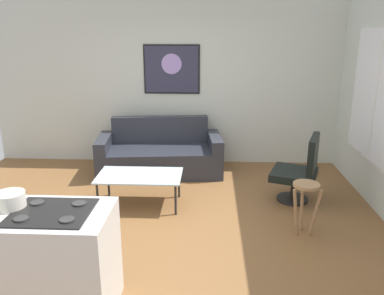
{
  "coord_description": "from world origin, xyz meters",
  "views": [
    {
      "loc": [
        0.49,
        -4.19,
        2.23
      ],
      "look_at": [
        0.24,
        0.9,
        0.7
      ],
      "focal_mm": 37.13,
      "sensor_mm": 36.0,
      "label": 1
    }
  ],
  "objects": [
    {
      "name": "armchair",
      "position": [
        1.68,
        0.78,
        0.44
      ],
      "size": [
        0.73,
        0.75,
        0.92
      ],
      "color": "black",
      "rests_on": "ground"
    },
    {
      "name": "coffee_table",
      "position": [
        -0.42,
        0.58,
        0.39
      ],
      "size": [
        1.09,
        0.64,
        0.42
      ],
      "color": "silver",
      "rests_on": "ground"
    },
    {
      "name": "bar_stool",
      "position": [
        1.55,
        -0.1,
        0.46
      ],
      "size": [
        0.34,
        0.33,
        0.61
      ],
      "color": "#9E764E",
      "rests_on": "ground"
    },
    {
      "name": "kitchen_counter",
      "position": [
        -0.96,
        -1.49,
        0.44
      ],
      "size": [
        1.38,
        0.65,
        0.91
      ],
      "color": "silver",
      "rests_on": "ground"
    },
    {
      "name": "back_wall",
      "position": [
        0.0,
        2.42,
        1.4
      ],
      "size": [
        6.4,
        0.05,
        2.8
      ],
      "primitive_type": "cube",
      "color": "silver",
      "rests_on": "ground"
    },
    {
      "name": "mixing_bowl",
      "position": [
        -1.07,
        -1.42,
        0.95
      ],
      "size": [
        0.23,
        0.23,
        0.13
      ],
      "color": "silver",
      "rests_on": "kitchen_counter"
    },
    {
      "name": "ground",
      "position": [
        0.0,
        0.0,
        -0.02
      ],
      "size": [
        6.4,
        6.4,
        0.04
      ],
      "primitive_type": "cube",
      "color": "brown"
    },
    {
      "name": "window",
      "position": [
        2.59,
        0.9,
        1.4
      ],
      "size": [
        0.03,
        1.65,
        1.71
      ],
      "color": "silver"
    },
    {
      "name": "wall_painting",
      "position": [
        -0.16,
        2.38,
        1.59
      ],
      "size": [
        0.92,
        0.03,
        0.8
      ],
      "color": "black"
    },
    {
      "name": "couch",
      "position": [
        -0.31,
        1.83,
        0.28
      ],
      "size": [
        2.01,
        1.06,
        0.85
      ],
      "color": "#292C36",
      "rests_on": "ground"
    }
  ]
}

